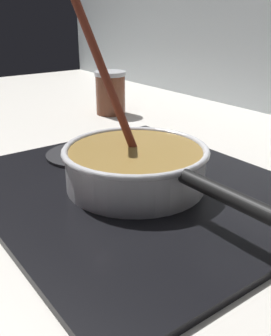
% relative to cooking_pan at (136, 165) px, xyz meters
% --- Properties ---
extents(ground, '(2.40, 1.60, 0.04)m').
position_rel_cooking_pan_xyz_m(ground, '(-0.14, -0.15, -0.07)').
color(ground, beige).
extents(hob_plate, '(0.56, 0.48, 0.01)m').
position_rel_cooking_pan_xyz_m(hob_plate, '(-0.00, 0.00, -0.04)').
color(hob_plate, black).
rests_on(hob_plate, ground).
extents(burner_ring, '(0.18, 0.18, 0.01)m').
position_rel_cooking_pan_xyz_m(burner_ring, '(-0.00, 0.00, -0.03)').
color(burner_ring, '#592D0C').
rests_on(burner_ring, hob_plate).
extents(spare_burner, '(0.15, 0.15, 0.01)m').
position_rel_cooking_pan_xyz_m(spare_burner, '(-0.18, 0.00, -0.04)').
color(spare_burner, '#262628').
rests_on(spare_burner, hob_plate).
extents(cooking_pan, '(0.39, 0.24, 0.31)m').
position_rel_cooking_pan_xyz_m(cooking_pan, '(0.00, 0.00, 0.00)').
color(cooking_pan, silver).
rests_on(cooking_pan, hob_plate).
extents(condiment_jar, '(0.09, 0.09, 0.12)m').
position_rel_cooking_pan_xyz_m(condiment_jar, '(-0.48, 0.26, 0.01)').
color(condiment_jar, brown).
rests_on(condiment_jar, ground).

